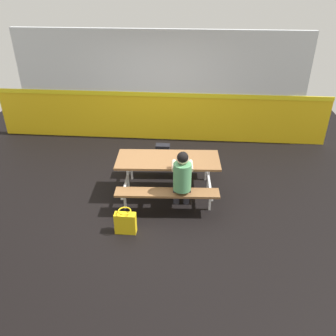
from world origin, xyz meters
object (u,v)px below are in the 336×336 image
at_px(student_nearer, 182,177).
at_px(picnic_table_main, 168,167).
at_px(backpack_dark, 163,154).
at_px(tote_bag_bright, 125,223).

bearing_deg(student_nearer, picnic_table_main, 117.51).
bearing_deg(picnic_table_main, backpack_dark, 100.14).
height_order(picnic_table_main, backpack_dark, picnic_table_main).
bearing_deg(picnic_table_main, student_nearer, -62.49).
xyz_separation_m(student_nearer, tote_bag_bright, (-0.86, -0.64, -0.51)).
height_order(picnic_table_main, tote_bag_bright, picnic_table_main).
xyz_separation_m(student_nearer, backpack_dark, (-0.50, 1.74, -0.49)).
bearing_deg(tote_bag_bright, backpack_dark, 81.20).
relative_size(student_nearer, tote_bag_bright, 2.81).
distance_m(picnic_table_main, tote_bag_bright, 1.37).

